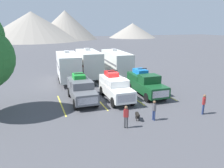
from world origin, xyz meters
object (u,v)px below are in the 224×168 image
pickup_truck_c (146,83)px  person_a (204,103)px  pickup_truck_b (115,87)px  camper_trailer_c (116,62)px  pickup_truck_a (81,89)px  person_b (126,115)px  person_c (154,109)px  camper_trailer_a (68,66)px  camper_trailer_b (89,63)px  dog (138,115)px

pickup_truck_c → person_a: (1.81, -6.19, -0.23)m
pickup_truck_b → camper_trailer_c: camper_trailer_c is taller
camper_trailer_c → person_a: bearing=-84.0°
pickup_truck_a → person_b: pickup_truck_a is taller
pickup_truck_b → pickup_truck_c: 3.46m
pickup_truck_a → pickup_truck_b: bearing=-12.1°
pickup_truck_b → person_c: size_ratio=3.45×
camper_trailer_a → camper_trailer_b: bearing=13.5°
pickup_truck_a → pickup_truck_b: (3.14, -0.67, 0.06)m
camper_trailer_c → person_a: 14.99m
camper_trailer_a → dog: 13.92m
pickup_truck_b → camper_trailer_c: (3.68, 9.02, 0.74)m
pickup_truck_a → dog: 6.51m
camper_trailer_b → camper_trailer_c: size_ratio=0.91×
pickup_truck_c → person_c: bearing=-113.2°
camper_trailer_a → dog: bearing=-78.1°
camper_trailer_b → dog: bearing=-89.9°
pickup_truck_b → camper_trailer_a: size_ratio=0.64×
pickup_truck_c → person_b: bearing=-128.5°
pickup_truck_a → pickup_truck_b: pickup_truck_b is taller
camper_trailer_b → pickup_truck_a: bearing=-109.1°
camper_trailer_a → camper_trailer_c: 6.76m
person_c → camper_trailer_b: bearing=94.5°
pickup_truck_c → person_a: size_ratio=3.46×
pickup_truck_c → person_a: 6.45m
person_c → person_b: bearing=-170.3°
camper_trailer_b → person_c: camper_trailer_b is taller
camper_trailer_a → person_c: 14.54m
pickup_truck_a → pickup_truck_c: 6.59m
pickup_truck_b → person_b: bearing=-104.4°
person_c → dog: size_ratio=1.76×
pickup_truck_c → camper_trailer_b: 9.57m
pickup_truck_a → pickup_truck_c: pickup_truck_c is taller
camper_trailer_c → pickup_truck_b: bearing=-112.2°
camper_trailer_a → person_a: bearing=-59.8°
person_c → camper_trailer_a: bearing=106.0°
pickup_truck_c → camper_trailer_a: camper_trailer_a is taller
person_b → camper_trailer_c: bearing=70.8°
pickup_truck_b → dog: size_ratio=6.08×
person_c → dog: person_c is taller
pickup_truck_c → camper_trailer_b: (-3.65, 8.80, 0.88)m
camper_trailer_c → person_a: size_ratio=5.27×
pickup_truck_a → camper_trailer_a: camper_trailer_a is taller
pickup_truck_c → camper_trailer_c: bearing=88.4°
person_c → dog: 1.31m
camper_trailer_c → person_c: 14.80m
pickup_truck_b → pickup_truck_c: (3.44, 0.33, -0.02)m
person_b → dog: size_ratio=1.85×
pickup_truck_c → camper_trailer_b: size_ratio=0.72×
pickup_truck_b → camper_trailer_c: bearing=67.8°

